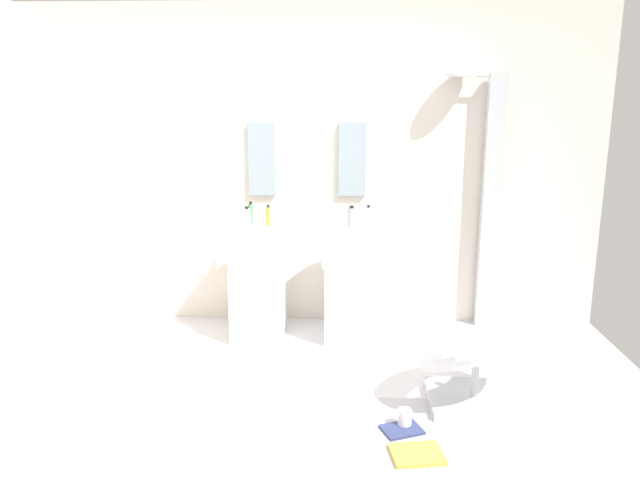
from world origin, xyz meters
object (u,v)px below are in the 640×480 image
at_px(magazine_ochre, 417,454).
at_px(soap_bottle_amber, 268,216).
at_px(magazine_navy, 402,430).
at_px(soap_bottle_grey, 352,217).
at_px(pedestal_sink_right, 351,281).
at_px(coffee_mug, 405,418).
at_px(lounge_chair, 477,352).
at_px(soap_bottle_clear, 368,217).
at_px(shower_column, 489,198).
at_px(pedestal_sink_left, 258,280).
at_px(soap_bottle_green, 251,214).
at_px(soap_bottle_white, 247,217).

bearing_deg(magazine_ochre, soap_bottle_amber, 110.99).
distance_m(magazine_navy, soap_bottle_grey, 1.79).
relative_size(pedestal_sink_right, coffee_mug, 9.25).
distance_m(lounge_chair, soap_bottle_amber, 1.91).
bearing_deg(lounge_chair, soap_bottle_grey, 123.57).
bearing_deg(lounge_chair, soap_bottle_clear, 118.71).
xyz_separation_m(shower_column, magazine_navy, (-0.82, -1.73, -1.06)).
xyz_separation_m(magazine_ochre, soap_bottle_amber, (-0.99, 1.73, 0.94)).
height_order(pedestal_sink_right, soap_bottle_clear, soap_bottle_clear).
distance_m(magazine_ochre, soap_bottle_clear, 2.00).
relative_size(pedestal_sink_right, shower_column, 0.48).
height_order(pedestal_sink_left, magazine_navy, pedestal_sink_left).
bearing_deg(soap_bottle_grey, magazine_ochre, -78.88).
distance_m(shower_column, soap_bottle_clear, 1.01).
bearing_deg(soap_bottle_clear, soap_bottle_amber, -178.32).
distance_m(magazine_ochre, soap_bottle_grey, 2.01).
distance_m(pedestal_sink_right, magazine_navy, 1.49).
xyz_separation_m(lounge_chair, soap_bottle_green, (-1.55, 1.16, 0.62)).
bearing_deg(soap_bottle_white, magazine_ochre, -55.94).
bearing_deg(soap_bottle_white, shower_column, 7.64).
distance_m(lounge_chair, soap_bottle_green, 2.04).
xyz_separation_m(magazine_navy, coffee_mug, (0.02, 0.05, 0.05)).
height_order(soap_bottle_amber, soap_bottle_white, soap_bottle_amber).
xyz_separation_m(magazine_navy, soap_bottle_grey, (-0.29, 1.50, 0.94)).
relative_size(lounge_chair, magazine_navy, 5.00).
relative_size(pedestal_sink_right, lounge_chair, 0.90).
height_order(lounge_chair, soap_bottle_clear, soap_bottle_clear).
xyz_separation_m(shower_column, soap_bottle_green, (-1.90, -0.22, -0.11)).
relative_size(pedestal_sink_left, shower_column, 0.48).
bearing_deg(shower_column, soap_bottle_grey, -168.29).
bearing_deg(soap_bottle_clear, shower_column, 12.94).
bearing_deg(magazine_navy, lounge_chair, 14.68).
relative_size(magazine_ochre, magazine_navy, 1.24).
bearing_deg(soap_bottle_white, soap_bottle_green, 57.99).
distance_m(soap_bottle_clear, soap_bottle_green, 0.92).
relative_size(pedestal_sink_left, soap_bottle_clear, 5.81).
bearing_deg(shower_column, soap_bottle_green, -173.52).
distance_m(pedestal_sink_left, coffee_mug, 1.75).
bearing_deg(pedestal_sink_right, lounge_chair, -53.82).
height_order(magazine_navy, soap_bottle_grey, soap_bottle_grey).
bearing_deg(soap_bottle_amber, lounge_chair, -38.68).
height_order(soap_bottle_green, soap_bottle_white, soap_bottle_green).
bearing_deg(soap_bottle_green, soap_bottle_clear, -0.52).
bearing_deg(soap_bottle_white, lounge_chair, -35.30).
height_order(shower_column, magazine_navy, shower_column).
distance_m(coffee_mug, soap_bottle_white, 2.02).
bearing_deg(soap_bottle_clear, soap_bottle_white, -177.94).
distance_m(pedestal_sink_left, magazine_ochre, 2.01).
xyz_separation_m(coffee_mug, soap_bottle_grey, (-0.30, 1.45, 0.90)).
bearing_deg(pedestal_sink_left, shower_column, 10.41).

